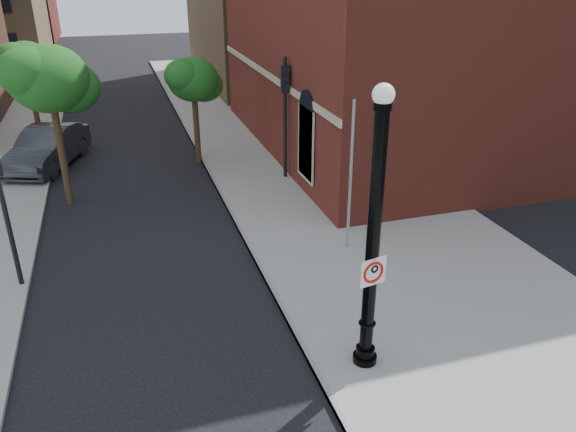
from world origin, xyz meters
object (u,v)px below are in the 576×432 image
object	(u,v)px
no_parking_sign	(373,272)
parked_car	(47,148)
traffic_signal_right	(285,99)
lamppost	(372,251)

from	to	relation	value
no_parking_sign	parked_car	world-z (taller)	no_parking_sign
traffic_signal_right	no_parking_sign	bearing A→B (deg)	-92.22
lamppost	traffic_signal_right	bearing A→B (deg)	81.45
traffic_signal_right	lamppost	bearing A→B (deg)	-92.21
no_parking_sign	parked_car	size ratio (longest dim) A/B	0.12
no_parking_sign	traffic_signal_right	bearing A→B (deg)	71.17
lamppost	traffic_signal_right	xyz separation A→B (m)	(1.67, 11.09, 0.39)
parked_car	traffic_signal_right	distance (m)	10.15
no_parking_sign	lamppost	bearing A→B (deg)	70.07
lamppost	parked_car	size ratio (longest dim) A/B	1.21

